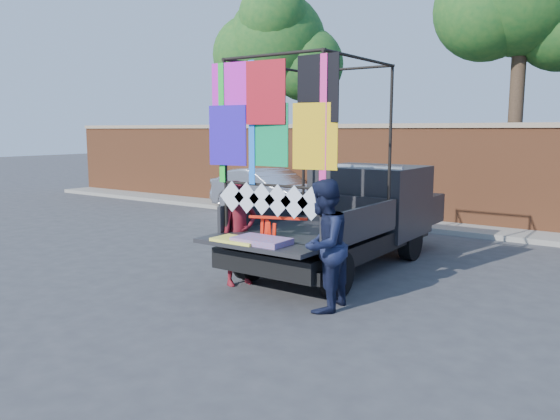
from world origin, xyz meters
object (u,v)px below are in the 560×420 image
Objects in this scene: woman at (240,233)px; man at (323,246)px; pickup_truck at (357,214)px; sedan at (269,192)px.

man reaches higher than woman.
woman is (-0.77, -2.51, -0.05)m from pickup_truck.
pickup_truck is 2.62m from woman.
woman is at bearing -132.81° from sedan.
pickup_truck is 5.87m from sedan.
sedan is 8.49m from man.
woman is at bearing -107.35° from man.
man is (5.62, -6.37, 0.23)m from sedan.
man is at bearing -71.48° from pickup_truck.
man is at bearing -124.19° from sedan.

